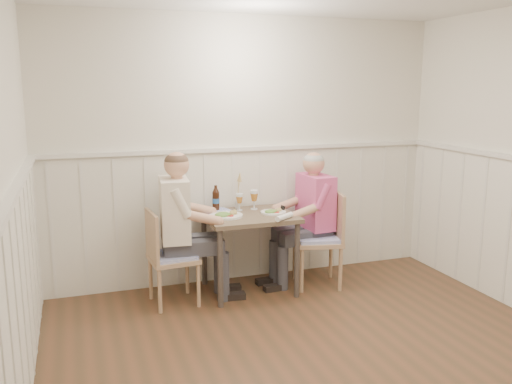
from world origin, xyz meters
TOP-DOWN VIEW (x-y plane):
  - room_shell at (0.00, 0.00)m, footprint 4.04×4.54m
  - wainscot at (0.00, 0.69)m, footprint 4.00×4.49m
  - dining_table at (-0.10, 1.84)m, footprint 0.83×0.70m
  - chair_right at (0.63, 1.76)m, footprint 0.52×0.52m
  - chair_left at (-0.89, 1.77)m, footprint 0.44×0.44m
  - man_in_pink at (0.56, 1.88)m, footprint 0.63×0.44m
  - diner_cream at (-0.76, 1.82)m, footprint 0.67×0.47m
  - plate_man at (0.12, 1.81)m, footprint 0.24×0.24m
  - plate_diner at (-0.34, 1.81)m, footprint 0.30×0.30m
  - beer_glass_a at (0.01, 2.02)m, footprint 0.08×0.08m
  - beer_glass_b at (-0.14, 2.02)m, footprint 0.07×0.07m
  - beer_bottle at (-0.35, 2.10)m, footprint 0.07×0.07m
  - rolled_napkin at (0.13, 1.55)m, footprint 0.21×0.17m
  - grass_vase at (-0.14, 2.10)m, footprint 0.04×0.04m
  - gingham_mat at (-0.38, 2.02)m, footprint 0.38×0.33m

SIDE VIEW (x-z plane):
  - chair_left at x=-0.89m, z-range 0.04..0.90m
  - chair_right at x=0.63m, z-range 0.04..0.96m
  - man_in_pink at x=0.56m, z-range -0.11..1.22m
  - diner_cream at x=-0.76m, z-range -0.11..1.28m
  - dining_table at x=-0.10m, z-range 0.27..1.02m
  - wainscot at x=0.00m, z-range 0.02..1.36m
  - gingham_mat at x=-0.38m, z-range 0.75..0.76m
  - plate_man at x=0.12m, z-range 0.74..0.80m
  - plate_diner at x=-0.34m, z-range 0.74..0.81m
  - rolled_napkin at x=0.13m, z-range 0.75..0.80m
  - beer_bottle at x=-0.35m, z-range 0.74..0.98m
  - beer_glass_b at x=-0.14m, z-range 0.78..0.95m
  - beer_glass_a at x=0.01m, z-range 0.78..0.97m
  - grass_vase at x=-0.14m, z-range 0.73..1.10m
  - room_shell at x=0.00m, z-range 0.22..2.82m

